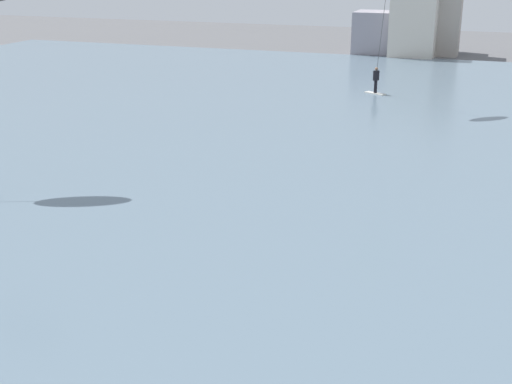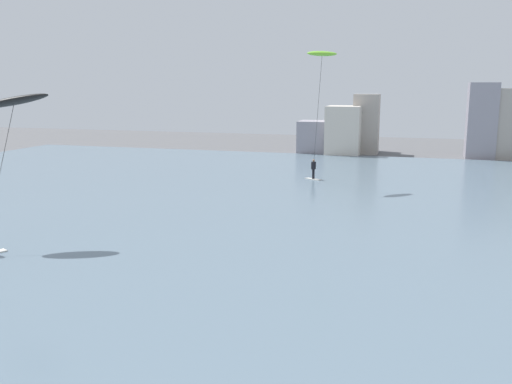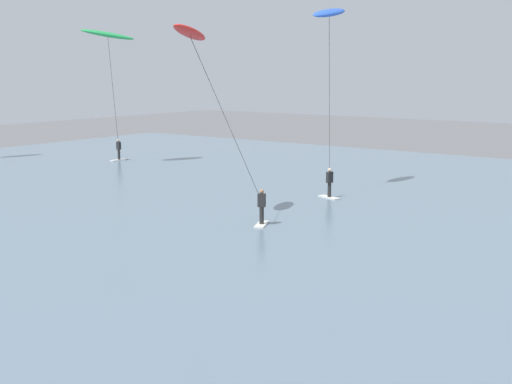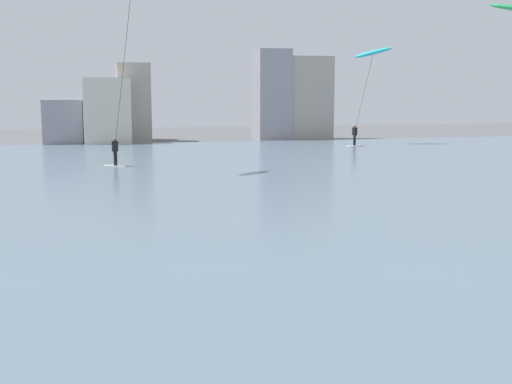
% 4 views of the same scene
% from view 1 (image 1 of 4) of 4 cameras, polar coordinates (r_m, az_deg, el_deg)
% --- Properties ---
extents(water_bay, '(84.00, 52.00, 0.10)m').
position_cam_1_polar(water_bay, '(34.38, 14.02, 4.53)').
color(water_bay, slate).
rests_on(water_bay, ground).
extents(far_shore_buildings, '(24.56, 6.51, 7.86)m').
position_cam_1_polar(far_shore_buildings, '(61.73, 19.56, 13.14)').
color(far_shore_buildings, gray).
rests_on(far_shore_buildings, ground).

